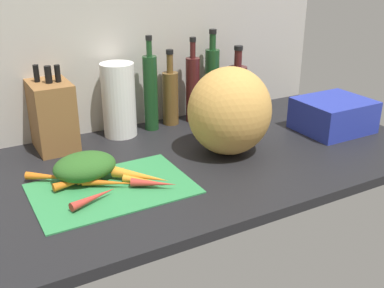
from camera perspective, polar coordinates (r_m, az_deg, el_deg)
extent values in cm
cube|color=black|center=(146.00, -2.64, -2.71)|extent=(170.00, 80.00, 3.00)
cube|color=#BCB7AD|center=(170.21, -8.81, 11.90)|extent=(170.00, 3.00, 60.00)
cube|color=#338C4C|center=(130.36, -9.79, -5.39)|extent=(43.39, 29.03, 0.80)
cone|color=orange|center=(134.80, -11.10, -3.63)|extent=(15.04, 4.13, 2.89)
cone|color=orange|center=(129.86, -6.02, -4.54)|extent=(10.09, 9.80, 2.17)
cone|color=red|center=(127.93, -4.75, -4.88)|extent=(11.74, 9.40, 2.39)
cone|color=orange|center=(133.09, -13.63, -4.35)|extent=(15.88, 4.20, 2.34)
cone|color=orange|center=(130.15, -10.17, -4.74)|extent=(13.89, 9.96, 2.10)
cone|color=orange|center=(131.33, -6.36, -3.97)|extent=(13.65, 15.03, 3.22)
cone|color=red|center=(123.26, -12.03, -6.49)|extent=(13.95, 6.51, 2.34)
cone|color=orange|center=(137.16, -17.07, -3.91)|extent=(13.14, 10.50, 2.29)
ellipsoid|color=#2D6023|center=(134.76, -13.14, -2.71)|extent=(17.95, 13.80, 7.59)
ellipsoid|color=gold|center=(147.42, 4.67, 4.08)|extent=(27.35, 25.78, 28.39)
cube|color=olive|center=(157.91, -16.87, 3.33)|extent=(12.55, 17.23, 22.70)
cylinder|color=black|center=(155.67, -18.70, 8.27)|extent=(1.81, 1.81, 5.50)
cylinder|color=black|center=(153.00, -17.37, 8.20)|extent=(2.18, 2.18, 5.50)
cylinder|color=black|center=(153.59, -16.30, 8.37)|extent=(1.82, 1.82, 5.50)
cylinder|color=white|center=(164.24, -9.05, 5.39)|extent=(11.72, 11.72, 26.06)
cylinder|color=#19421E|center=(168.42, -5.13, 6.23)|extent=(5.16, 5.16, 27.24)
cylinder|color=#19421E|center=(164.57, -5.33, 11.72)|extent=(2.00, 2.00, 5.61)
cylinder|color=black|center=(163.93, -5.38, 12.96)|extent=(2.30, 2.30, 1.60)
cylinder|color=brown|center=(174.62, -2.68, 5.64)|extent=(6.02, 6.02, 19.91)
cylinder|color=brown|center=(171.19, -2.76, 9.93)|extent=(2.37, 2.37, 6.91)
cylinder|color=black|center=(170.31, -2.79, 11.33)|extent=(2.73, 2.73, 1.60)
cylinder|color=#471919|center=(176.96, 0.09, 6.69)|extent=(5.35, 5.35, 24.63)
cylinder|color=#471919|center=(173.38, 0.09, 11.57)|extent=(2.09, 2.09, 6.08)
cylinder|color=black|center=(172.68, 0.10, 12.82)|extent=(2.41, 2.41, 1.60)
cylinder|color=#19421E|center=(181.98, 2.48, 7.46)|extent=(5.52, 5.52, 26.71)
cylinder|color=#19421E|center=(178.41, 2.57, 12.54)|extent=(2.49, 2.49, 6.03)
cylinder|color=black|center=(177.78, 2.59, 13.75)|extent=(2.86, 2.86, 1.60)
cylinder|color=#471919|center=(183.95, 5.57, 6.45)|extent=(7.42, 7.42, 20.01)
cylinder|color=#471919|center=(180.74, 5.72, 10.49)|extent=(2.97, 2.97, 6.48)
cylinder|color=black|center=(179.94, 5.77, 11.75)|extent=(3.41, 3.41, 1.60)
cube|color=#2838AD|center=(176.84, 17.07, 3.45)|extent=(24.92, 21.61, 11.65)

